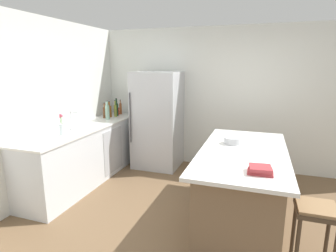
# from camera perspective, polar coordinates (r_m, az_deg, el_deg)

# --- Properties ---
(ground_plane) EXTENTS (7.20, 7.20, 0.00)m
(ground_plane) POSITION_cam_1_polar(r_m,az_deg,el_deg) (3.53, 6.48, -20.43)
(ground_plane) COLOR brown
(wall_rear) EXTENTS (6.00, 0.10, 2.60)m
(wall_rear) POSITION_cam_1_polar(r_m,az_deg,el_deg) (5.22, 12.16, 5.54)
(wall_rear) COLOR silver
(wall_rear) RESTS_ON ground_plane
(wall_left) EXTENTS (0.10, 6.00, 2.60)m
(wall_left) POSITION_cam_1_polar(r_m,az_deg,el_deg) (4.24, -27.36, 2.83)
(wall_left) COLOR silver
(wall_left) RESTS_ON ground_plane
(counter_run_left) EXTENTS (0.64, 2.64, 0.94)m
(counter_run_left) POSITION_cam_1_polar(r_m,az_deg,el_deg) (4.79, -16.51, -5.52)
(counter_run_left) COLOR silver
(counter_run_left) RESTS_ON ground_plane
(kitchen_island) EXTENTS (1.01, 2.05, 0.91)m
(kitchen_island) POSITION_cam_1_polar(r_m,az_deg,el_deg) (3.58, 15.04, -11.85)
(kitchen_island) COLOR #7A6047
(kitchen_island) RESTS_ON ground_plane
(refrigerator) EXTENTS (0.84, 0.77, 1.80)m
(refrigerator) POSITION_cam_1_polar(r_m,az_deg,el_deg) (5.16, -2.18, 1.25)
(refrigerator) COLOR #B7BABF
(refrigerator) RESTS_ON ground_plane
(bar_stool) EXTENTS (0.36, 0.36, 0.67)m
(bar_stool) POSITION_cam_1_polar(r_m,az_deg,el_deg) (2.96, 28.44, -16.56)
(bar_stool) COLOR #473828
(bar_stool) RESTS_ON ground_plane
(sink_faucet) EXTENTS (0.15, 0.05, 0.30)m
(sink_faucet) POSITION_cam_1_polar(r_m,az_deg,el_deg) (4.45, -19.50, 1.23)
(sink_faucet) COLOR silver
(sink_faucet) RESTS_ON counter_run_left
(flower_vase) EXTENTS (0.08, 0.08, 0.31)m
(flower_vase) POSITION_cam_1_polar(r_m,az_deg,el_deg) (4.17, -21.28, -0.38)
(flower_vase) COLOR silver
(flower_vase) RESTS_ON counter_run_left
(vinegar_bottle) EXTENTS (0.05, 0.05, 0.29)m
(vinegar_bottle) POSITION_cam_1_polar(r_m,az_deg,el_deg) (5.65, -9.88, 3.64)
(vinegar_bottle) COLOR #994C23
(vinegar_bottle) RESTS_ON counter_run_left
(hot_sauce_bottle) EXTENTS (0.06, 0.06, 0.20)m
(hot_sauce_bottle) POSITION_cam_1_polar(r_m,az_deg,el_deg) (5.57, -10.42, 3.13)
(hot_sauce_bottle) COLOR red
(hot_sauce_bottle) RESTS_ON counter_run_left
(wine_bottle) EXTENTS (0.07, 0.07, 0.34)m
(wine_bottle) POSITION_cam_1_polar(r_m,az_deg,el_deg) (5.47, -10.67, 3.49)
(wine_bottle) COLOR #19381E
(wine_bottle) RESTS_ON counter_run_left
(olive_oil_bottle) EXTENTS (0.05, 0.05, 0.32)m
(olive_oil_bottle) POSITION_cam_1_polar(r_m,az_deg,el_deg) (5.38, -10.94, 3.25)
(olive_oil_bottle) COLOR olive
(olive_oil_bottle) RESTS_ON counter_run_left
(whiskey_bottle) EXTENTS (0.08, 0.08, 0.31)m
(whiskey_bottle) POSITION_cam_1_polar(r_m,az_deg,el_deg) (5.35, -12.13, 3.05)
(whiskey_bottle) COLOR brown
(whiskey_bottle) RESTS_ON counter_run_left
(syrup_bottle) EXTENTS (0.06, 0.06, 0.29)m
(syrup_bottle) POSITION_cam_1_polar(r_m,az_deg,el_deg) (5.28, -13.09, 2.82)
(syrup_bottle) COLOR #5B3319
(syrup_bottle) RESTS_ON counter_run_left
(gin_bottle) EXTENTS (0.08, 0.08, 0.35)m
(gin_bottle) POSITION_cam_1_polar(r_m,az_deg,el_deg) (5.15, -12.53, 2.97)
(gin_bottle) COLOR #8CB79E
(gin_bottle) RESTS_ON counter_run_left
(cookbook_stack) EXTENTS (0.24, 0.21, 0.07)m
(cookbook_stack) POSITION_cam_1_polar(r_m,az_deg,el_deg) (2.76, 18.70, -8.68)
(cookbook_stack) COLOR #A83338
(cookbook_stack) RESTS_ON kitchen_island
(mixing_bowl) EXTENTS (0.21, 0.21, 0.09)m
(mixing_bowl) POSITION_cam_1_polar(r_m,az_deg,el_deg) (3.66, 13.22, -2.99)
(mixing_bowl) COLOR #B2B5BA
(mixing_bowl) RESTS_ON kitchen_island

